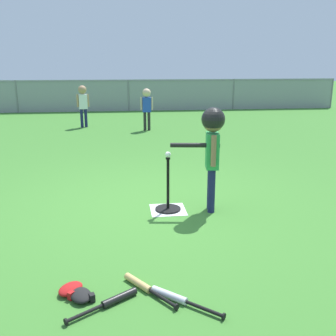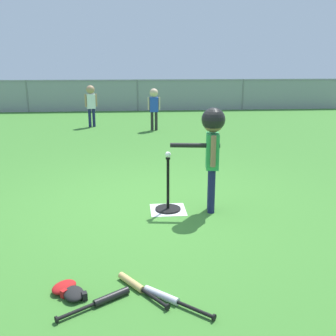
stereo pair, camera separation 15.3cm
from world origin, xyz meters
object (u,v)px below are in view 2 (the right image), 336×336
at_px(batting_tee, 168,202).
at_px(fielder_deep_left, 154,104).
at_px(batter_child, 212,139).
at_px(spare_bat_wood, 136,286).
at_px(glove_by_plate, 64,287).
at_px(baseball_on_tee, 168,155).
at_px(spare_bat_black, 104,300).
at_px(glove_near_bats, 74,294).
at_px(fielder_deep_center, 91,100).
at_px(spare_bat_silver, 168,298).

height_order(batting_tee, fielder_deep_left, fielder_deep_left).
bearing_deg(batter_child, spare_bat_wood, -119.51).
xyz_separation_m(batter_child, glove_by_plate, (-1.53, -1.66, -0.89)).
bearing_deg(batting_tee, fielder_deep_left, 88.48).
height_order(baseball_on_tee, spare_bat_wood, baseball_on_tee).
distance_m(spare_bat_black, glove_near_bats, 0.26).
distance_m(baseball_on_tee, fielder_deep_center, 6.81).
relative_size(baseball_on_tee, fielder_deep_left, 0.07).
distance_m(batter_child, fielder_deep_center, 7.02).
bearing_deg(spare_bat_wood, baseball_on_tee, 76.41).
height_order(batting_tee, baseball_on_tee, baseball_on_tee).
height_order(batting_tee, fielder_deep_center, fielder_deep_center).
distance_m(fielder_deep_center, spare_bat_silver, 8.71).
xyz_separation_m(spare_bat_silver, spare_bat_black, (-0.50, 0.02, -0.00)).
relative_size(batter_child, spare_bat_silver, 2.48).
bearing_deg(spare_bat_wood, fielder_deep_center, 97.82).
bearing_deg(spare_bat_wood, glove_by_plate, 178.15).
distance_m(fielder_deep_left, glove_by_plate, 7.74).
xyz_separation_m(batter_child, fielder_deep_center, (-2.10, 6.69, -0.17)).
bearing_deg(fielder_deep_left, glove_near_bats, -97.88).
height_order(baseball_on_tee, fielder_deep_left, fielder_deep_left).
bearing_deg(spare_bat_wood, glove_near_bats, -170.44).
distance_m(spare_bat_black, glove_by_plate, 0.39).
bearing_deg(baseball_on_tee, fielder_deep_left, 88.48).
bearing_deg(fielder_deep_left, batting_tee, -91.52).
xyz_separation_m(batter_child, spare_bat_silver, (-0.70, -1.88, -0.89)).
xyz_separation_m(batting_tee, fielder_deep_left, (0.16, 5.89, 0.61)).
relative_size(glove_by_plate, glove_near_bats, 1.05).
xyz_separation_m(baseball_on_tee, spare_bat_silver, (-0.17, -1.95, -0.69)).
xyz_separation_m(baseball_on_tee, glove_near_bats, (-0.91, -1.83, -0.68)).
relative_size(spare_bat_silver, glove_near_bats, 2.01).
xyz_separation_m(baseball_on_tee, spare_bat_wood, (-0.42, -1.75, -0.69)).
xyz_separation_m(fielder_deep_left, spare_bat_wood, (-0.58, -7.64, -0.69)).
bearing_deg(spare_bat_black, batting_tee, 70.79).
distance_m(spare_bat_wood, glove_by_plate, 0.59).
distance_m(fielder_deep_left, spare_bat_black, 7.89).
height_order(batting_tee, spare_bat_silver, batting_tee).
relative_size(batter_child, fielder_deep_left, 1.16).
height_order(batter_child, fielder_deep_center, batter_child).
xyz_separation_m(batter_child, spare_bat_black, (-1.20, -1.85, -0.89)).
distance_m(batting_tee, spare_bat_wood, 1.80).
relative_size(spare_bat_silver, spare_bat_wood, 0.98).
xyz_separation_m(fielder_deep_left, glove_by_plate, (-1.16, -7.62, -0.68)).
bearing_deg(fielder_deep_center, spare_bat_wood, -82.18).
xyz_separation_m(spare_bat_wood, glove_near_bats, (-0.49, -0.08, 0.01)).
relative_size(baseball_on_tee, spare_bat_wood, 0.14).
bearing_deg(fielder_deep_center, glove_by_plate, -86.14).
bearing_deg(glove_near_bats, fielder_deep_left, 82.12).
bearing_deg(spare_bat_silver, glove_near_bats, 170.88).
distance_m(spare_bat_silver, glove_by_plate, 0.86).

